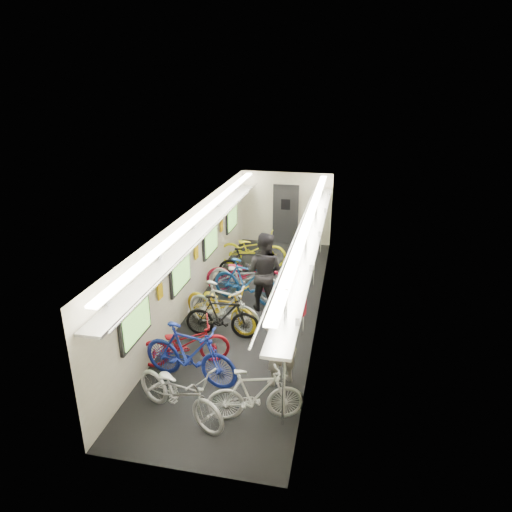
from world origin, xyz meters
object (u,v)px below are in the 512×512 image
at_px(passenger_mid, 264,272).
at_px(backpack, 299,305).
at_px(bicycle_0, 180,392).
at_px(passenger_near, 281,337).
at_px(bicycle_1, 190,354).

xyz_separation_m(passenger_mid, backpack, (1.07, -2.16, 0.32)).
relative_size(bicycle_0, passenger_near, 0.99).
bearing_deg(backpack, bicycle_1, -139.15).
bearing_deg(passenger_mid, passenger_near, 117.24).
relative_size(passenger_near, backpack, 4.93).
relative_size(passenger_mid, backpack, 5.05).
relative_size(bicycle_0, passenger_mid, 0.97).
distance_m(bicycle_1, passenger_mid, 3.20).
xyz_separation_m(bicycle_0, bicycle_1, (-0.16, 0.95, 0.08)).
bearing_deg(passenger_near, bicycle_0, 3.03).
bearing_deg(bicycle_1, passenger_near, -68.16).
distance_m(bicycle_0, passenger_near, 1.94).
height_order(passenger_mid, backpack, passenger_mid).
bearing_deg(passenger_near, passenger_mid, -111.24).
bearing_deg(backpack, passenger_near, -95.87).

